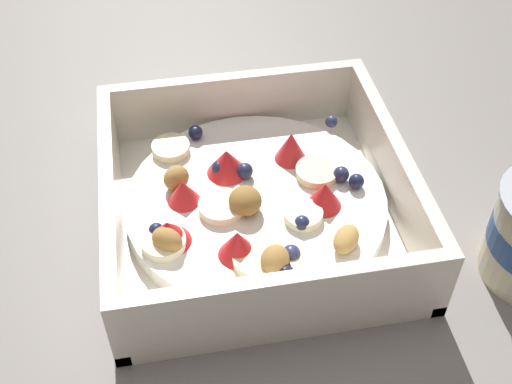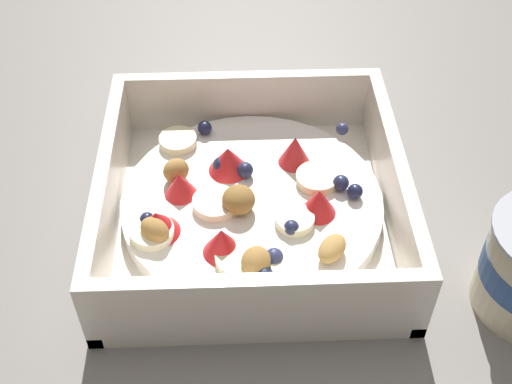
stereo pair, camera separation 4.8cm
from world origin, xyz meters
name	(u,v)px [view 1 (the left image)]	position (x,y,z in m)	size (l,w,h in m)	color
ground_plane	(247,237)	(0.00, 0.00, 0.00)	(2.40, 2.40, 0.00)	gray
fruit_bowl	(255,203)	(-0.02, 0.01, 0.02)	(0.22, 0.22, 0.06)	white
spoon	(238,108)	(-0.15, 0.02, 0.00)	(0.08, 0.17, 0.01)	silver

